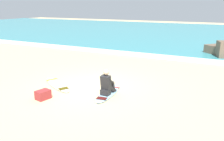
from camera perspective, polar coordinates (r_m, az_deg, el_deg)
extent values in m
plane|color=#CCB584|center=(9.51, -4.74, -4.15)|extent=(80.00, 80.00, 0.00)
cube|color=teal|center=(28.57, 16.99, 8.82)|extent=(80.00, 28.00, 0.10)
cube|color=white|center=(15.38, 8.15, 3.77)|extent=(80.00, 0.90, 0.11)
ellipsoid|color=#9ED1E5|center=(8.81, -0.86, -5.50)|extent=(0.73, 2.11, 0.07)
cube|color=red|center=(9.31, 0.43, -4.06)|extent=(0.49, 0.15, 0.01)
cube|color=#4A1311|center=(8.23, -2.55, -6.83)|extent=(0.39, 0.28, 0.01)
cube|color=#232326|center=(8.49, -1.63, -5.33)|extent=(0.33, 0.27, 0.20)
cylinder|color=#232326|center=(8.64, -1.61, -3.90)|extent=(0.16, 0.41, 0.43)
cylinder|color=#232326|center=(8.82, -1.03, -3.67)|extent=(0.13, 0.26, 0.42)
cube|color=#232326|center=(8.95, -0.83, -4.71)|extent=(0.11, 0.22, 0.05)
cylinder|color=#232326|center=(8.55, -0.44, -4.12)|extent=(0.16, 0.41, 0.43)
cylinder|color=#232326|center=(8.72, 0.30, -3.91)|extent=(0.13, 0.26, 0.42)
cube|color=#232326|center=(8.84, 0.54, -4.97)|extent=(0.11, 0.22, 0.05)
cube|color=#232326|center=(8.41, -1.52, -3.02)|extent=(0.35, 0.30, 0.57)
sphere|color=beige|center=(8.31, -1.43, -0.42)|extent=(0.21, 0.21, 0.21)
cylinder|color=#232326|center=(8.59, -1.83, -2.43)|extent=(0.10, 0.40, 0.31)
cylinder|color=#232326|center=(8.46, -0.19, -2.72)|extent=(0.10, 0.40, 0.31)
ellipsoid|color=#EFE5C6|center=(10.01, -13.40, -3.29)|extent=(2.21, 1.60, 0.07)
cube|color=gold|center=(10.57, -14.59, -2.12)|extent=(0.33, 0.46, 0.01)
cube|color=#4C400C|center=(9.35, -11.89, -4.32)|extent=(0.39, 0.44, 0.01)
cube|color=brown|center=(17.07, 24.73, 4.57)|extent=(1.88, 1.87, 0.64)
cube|color=maroon|center=(8.65, -16.63, -5.73)|extent=(0.45, 0.54, 0.32)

